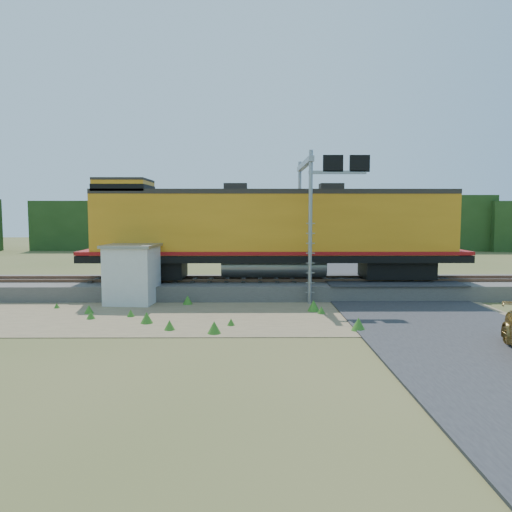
{
  "coord_description": "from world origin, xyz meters",
  "views": [
    {
      "loc": [
        -0.43,
        -21.13,
        4.51
      ],
      "look_at": [
        -0.24,
        3.0,
        2.4
      ],
      "focal_mm": 35.0,
      "sensor_mm": 36.0,
      "label": 1
    }
  ],
  "objects": [
    {
      "name": "dirt_shoulder",
      "position": [
        -2.0,
        0.5,
        0.01
      ],
      "size": [
        26.0,
        8.0,
        0.03
      ],
      "primitive_type": "cube",
      "color": "#8C7754",
      "rests_on": "ground"
    },
    {
      "name": "weed_clumps",
      "position": [
        -3.5,
        0.1,
        0.0
      ],
      "size": [
        15.0,
        6.2,
        0.56
      ],
      "primitive_type": null,
      "color": "#377621",
      "rests_on": "ground"
    },
    {
      "name": "signal_gantry",
      "position": [
        2.8,
        5.32,
        5.61
      ],
      "size": [
        2.98,
        6.2,
        7.52
      ],
      "color": "gray",
      "rests_on": "ground"
    },
    {
      "name": "ground",
      "position": [
        0.0,
        0.0,
        0.0
      ],
      "size": [
        140.0,
        140.0,
        0.0
      ],
      "primitive_type": "plane",
      "color": "#475123",
      "rests_on": "ground"
    },
    {
      "name": "shed",
      "position": [
        -6.37,
        3.42,
        1.49
      ],
      "size": [
        2.7,
        2.7,
        2.94
      ],
      "rotation": [
        0.0,
        0.0,
        -0.09
      ],
      "color": "silver",
      "rests_on": "ground"
    },
    {
      "name": "rails",
      "position": [
        0.0,
        6.0,
        0.88
      ],
      "size": [
        70.0,
        1.54,
        0.16
      ],
      "color": "brown",
      "rests_on": "ballast"
    },
    {
      "name": "ballast",
      "position": [
        0.0,
        6.0,
        0.4
      ],
      "size": [
        70.0,
        5.0,
        0.8
      ],
      "primitive_type": "cube",
      "color": "slate",
      "rests_on": "ground"
    },
    {
      "name": "locomotive",
      "position": [
        0.45,
        6.0,
        3.6
      ],
      "size": [
        20.71,
        3.16,
        5.34
      ],
      "color": "black",
      "rests_on": "rails"
    },
    {
      "name": "tree_line_north",
      "position": [
        0.0,
        38.0,
        3.07
      ],
      "size": [
        130.0,
        3.0,
        6.5
      ],
      "color": "#1E3B15",
      "rests_on": "ground"
    },
    {
      "name": "road",
      "position": [
        7.0,
        0.74,
        0.09
      ],
      "size": [
        7.0,
        66.0,
        0.86
      ],
      "color": "#38383A",
      "rests_on": "ground"
    }
  ]
}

